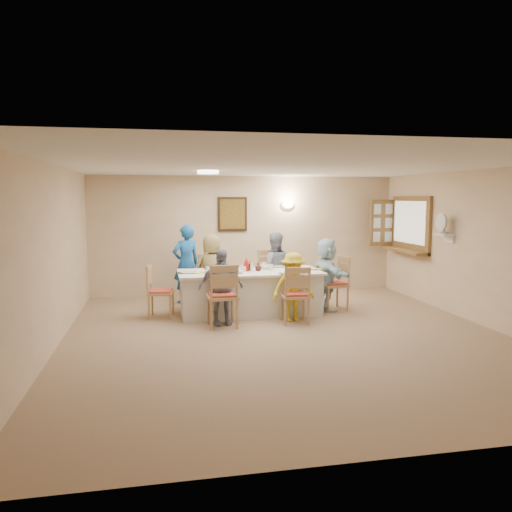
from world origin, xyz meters
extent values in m
plane|color=#9D7858|center=(0.00, 0.00, 0.00)|extent=(7.00, 7.00, 0.00)
plane|color=#C5A88C|center=(0.00, 3.50, 1.25)|extent=(6.50, 0.00, 6.50)
plane|color=#C5A88C|center=(0.00, -3.50, 1.25)|extent=(6.50, 0.00, 6.50)
plane|color=#C5A88C|center=(-3.25, 0.00, 1.25)|extent=(0.00, 7.00, 7.00)
plane|color=#C5A88C|center=(3.25, 0.00, 1.25)|extent=(0.00, 7.00, 7.00)
plane|color=white|center=(0.00, 0.00, 2.50)|extent=(7.00, 7.00, 0.00)
cube|color=black|center=(-0.30, 3.47, 1.70)|extent=(0.62, 0.04, 0.72)
cube|color=black|center=(-0.30, 3.45, 1.70)|extent=(0.52, 0.02, 0.62)
ellipsoid|color=white|center=(0.90, 3.44, 1.90)|extent=(0.26, 0.09, 0.18)
cylinder|color=white|center=(-1.00, 1.50, 2.47)|extent=(0.36, 0.36, 0.05)
cube|color=brown|center=(3.21, 2.40, 1.50)|extent=(0.06, 1.50, 1.15)
cube|color=brown|center=(3.09, 2.40, 0.97)|extent=(0.30, 1.50, 0.05)
cube|color=brown|center=(2.95, 3.16, 1.50)|extent=(0.55, 0.04, 1.00)
cube|color=white|center=(3.13, 1.05, 1.40)|extent=(0.22, 0.36, 0.03)
cube|color=silver|center=(-0.27, 1.60, 0.38)|extent=(2.51, 1.06, 0.76)
imported|color=olive|center=(-0.87, 2.28, 0.69)|extent=(0.79, 0.63, 1.38)
imported|color=gray|center=(0.33, 2.28, 0.69)|extent=(0.80, 0.68, 1.39)
imported|color=gray|center=(-0.87, 0.92, 0.62)|extent=(0.81, 0.51, 1.24)
imported|color=gold|center=(0.33, 0.92, 0.57)|extent=(0.85, 0.62, 1.15)
imported|color=silver|center=(1.15, 1.60, 0.66)|extent=(1.28, 0.55, 1.33)
imported|color=#1B5DAF|center=(-1.32, 2.75, 0.77)|extent=(0.81, 0.76, 1.53)
cube|color=#472B19|center=(-0.87, 1.18, 0.76)|extent=(0.38, 0.28, 0.01)
cylinder|color=white|center=(-0.87, 1.18, 0.77)|extent=(0.24, 0.24, 0.01)
cube|color=#FBFF35|center=(-0.69, 1.13, 0.77)|extent=(0.15, 0.15, 0.01)
cube|color=#472B19|center=(0.33, 1.18, 0.76)|extent=(0.33, 0.25, 0.01)
cylinder|color=white|center=(0.33, 1.18, 0.77)|extent=(0.22, 0.22, 0.01)
cube|color=#FBFF35|center=(0.51, 1.13, 0.77)|extent=(0.14, 0.14, 0.01)
cube|color=#472B19|center=(-0.87, 2.02, 0.76)|extent=(0.33, 0.25, 0.01)
cylinder|color=white|center=(-0.87, 2.02, 0.77)|extent=(0.26, 0.26, 0.02)
cube|color=#FBFF35|center=(-0.69, 1.97, 0.77)|extent=(0.14, 0.14, 0.01)
cube|color=#472B19|center=(0.33, 2.02, 0.76)|extent=(0.33, 0.25, 0.01)
cylinder|color=white|center=(0.33, 2.02, 0.77)|extent=(0.23, 0.23, 0.01)
cube|color=#FBFF35|center=(0.51, 1.97, 0.77)|extent=(0.14, 0.14, 0.01)
cube|color=#472B19|center=(-1.37, 1.60, 0.76)|extent=(0.34, 0.25, 0.01)
cylinder|color=white|center=(-1.37, 1.60, 0.77)|extent=(0.23, 0.23, 0.01)
cube|color=#FBFF35|center=(-1.19, 1.55, 0.77)|extent=(0.13, 0.13, 0.01)
cube|color=#472B19|center=(0.85, 1.60, 0.76)|extent=(0.35, 0.26, 0.01)
cylinder|color=white|center=(0.85, 1.60, 0.77)|extent=(0.23, 0.23, 0.01)
cube|color=#FBFF35|center=(1.03, 1.55, 0.77)|extent=(0.14, 0.14, 0.01)
imported|color=white|center=(-1.04, 1.28, 0.80)|extent=(0.12, 0.12, 0.09)
imported|color=white|center=(0.09, 2.10, 0.80)|extent=(0.13, 0.13, 0.08)
imported|color=white|center=(-0.53, 1.39, 0.79)|extent=(0.32, 0.32, 0.05)
imported|color=white|center=(0.08, 1.82, 0.79)|extent=(0.27, 0.27, 0.07)
imported|color=red|center=(-0.33, 1.62, 0.88)|extent=(0.10, 0.10, 0.24)
imported|color=#411911|center=(-0.25, 1.64, 0.85)|extent=(0.12, 0.12, 0.18)
imported|color=#411911|center=(-0.12, 1.60, 0.83)|extent=(0.17, 0.17, 0.15)
cylinder|color=silver|center=(-0.42, 1.65, 0.82)|extent=(0.06, 0.06, 0.10)
camera|label=1|loc=(-1.85, -6.95, 2.05)|focal=35.00mm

